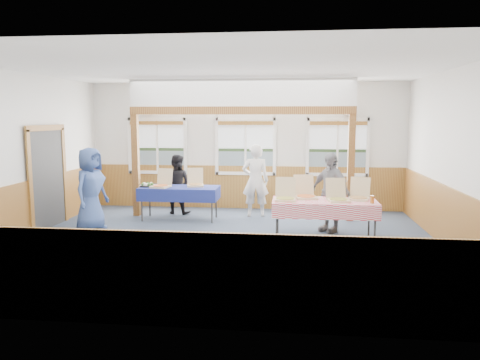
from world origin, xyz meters
name	(u,v)px	position (x,y,z in m)	size (l,w,h in m)	color
floor	(227,244)	(0.00, 0.00, 0.00)	(8.00, 8.00, 0.00)	#2B3545
ceiling	(227,68)	(0.00, 0.00, 3.20)	(8.00, 8.00, 0.00)	white
wall_back	(246,146)	(0.00, 3.50, 1.60)	(8.00, 8.00, 0.00)	silver
wall_front	(182,187)	(0.00, -3.50, 1.60)	(8.00, 8.00, 0.00)	silver
wall_left	(19,156)	(-4.00, 0.00, 1.60)	(8.00, 8.00, 0.00)	silver
wall_right	(457,161)	(4.00, 0.00, 1.60)	(8.00, 8.00, 0.00)	silver
wainscot_back	(246,187)	(0.00, 3.48, 0.55)	(7.98, 0.05, 1.10)	brown
wainscot_front	(184,280)	(0.00, -3.48, 0.55)	(7.98, 0.05, 1.10)	brown
wainscot_left	(24,210)	(-3.98, 0.00, 0.55)	(0.05, 6.98, 1.10)	brown
wainscot_right	(452,220)	(3.98, 0.00, 0.55)	(0.05, 6.98, 1.10)	brown
cased_opening	(47,179)	(-3.96, 0.90, 1.05)	(0.06, 1.30, 2.10)	#323232
window_left	(157,143)	(-2.30, 3.46, 1.68)	(1.56, 0.10, 1.46)	white
window_mid	(246,143)	(0.00, 3.46, 1.68)	(1.56, 0.10, 1.46)	white
window_right	(338,144)	(2.30, 3.46, 1.68)	(1.56, 0.10, 1.46)	white
post_left	(136,166)	(-2.50, 2.30, 1.20)	(0.15, 0.15, 2.40)	#5E2E15
post_right	(351,168)	(2.50, 2.30, 1.20)	(0.15, 0.15, 2.40)	#5E2E15
cross_beam	(241,110)	(0.00, 2.30, 2.49)	(5.15, 0.18, 0.18)	#5E2E15
table_left	(179,189)	(-1.38, 1.98, 0.70)	(1.84, 0.93, 0.76)	#323232
table_right	(324,203)	(1.81, 0.59, 0.70)	(2.15, 1.43, 0.76)	#323232
pizza_box_a	(161,184)	(-1.77, 1.87, 0.82)	(0.46, 0.53, 0.41)	beige
pizza_box_b	(195,183)	(-1.04, 2.14, 0.82)	(0.45, 0.52, 0.40)	beige
pizza_box_c	(285,197)	(1.06, 0.49, 0.82)	(0.39, 0.48, 0.42)	beige
pizza_box_d	(306,195)	(1.45, 0.78, 0.82)	(0.49, 0.56, 0.44)	beige
pizza_box_e	(338,198)	(2.05, 0.51, 0.82)	(0.45, 0.52, 0.42)	beige
pizza_box_f	(359,196)	(2.47, 0.73, 0.82)	(0.48, 0.55, 0.42)	beige
veggie_tray	(147,185)	(-2.13, 1.98, 0.79)	(0.37, 0.37, 0.09)	black
drink_glass	(372,200)	(2.66, 0.34, 0.83)	(0.07, 0.07, 0.15)	#AA5C1C
woman_white	(255,181)	(0.33, 2.48, 0.86)	(0.63, 0.41, 1.72)	silver
woman_black	(177,184)	(-1.60, 2.63, 0.72)	(0.70, 0.55, 1.44)	black
man_blue	(91,189)	(-2.93, 0.74, 0.86)	(0.84, 0.55, 1.73)	#38518D
person_grey	(330,192)	(1.96, 1.21, 0.82)	(0.96, 0.40, 1.63)	gray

